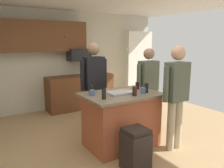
# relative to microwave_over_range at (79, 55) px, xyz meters

# --- Properties ---
(floor) EXTENTS (7.04, 7.04, 0.00)m
(floor) POSITION_rel_microwave_over_range_xyz_m (-0.60, -2.50, -1.45)
(floor) COLOR tan
(floor) RESTS_ON ground
(back_wall) EXTENTS (6.40, 0.10, 2.60)m
(back_wall) POSITION_rel_microwave_over_range_xyz_m (-0.60, 0.30, -0.15)
(back_wall) COLOR beige
(back_wall) RESTS_ON ground
(french_door_window_panel) EXTENTS (0.90, 0.06, 2.00)m
(french_door_window_panel) POSITION_rel_microwave_over_range_xyz_m (2.00, -0.10, -0.35)
(french_door_window_panel) COLOR white
(french_door_window_panel) RESTS_ON ground
(cabinet_run_upper) EXTENTS (2.40, 0.38, 0.75)m
(cabinet_run_upper) POSITION_rel_microwave_over_range_xyz_m (-1.00, 0.10, 0.48)
(cabinet_run_upper) COLOR brown
(cabinet_run_lower) EXTENTS (1.80, 0.63, 0.90)m
(cabinet_run_lower) POSITION_rel_microwave_over_range_xyz_m (0.00, -0.02, -1.00)
(cabinet_run_lower) COLOR brown
(cabinet_run_lower) RESTS_ON ground
(microwave_over_range) EXTENTS (0.56, 0.40, 0.32)m
(microwave_over_range) POSITION_rel_microwave_over_range_xyz_m (0.00, 0.00, 0.00)
(microwave_over_range) COLOR black
(kitchen_island) EXTENTS (1.30, 0.91, 0.94)m
(kitchen_island) POSITION_rel_microwave_over_range_xyz_m (-0.34, -2.51, -0.98)
(kitchen_island) COLOR #AD5638
(kitchen_island) RESTS_ON ground
(person_guest_by_door) EXTENTS (0.57, 0.23, 1.78)m
(person_guest_by_door) POSITION_rel_microwave_over_range_xyz_m (-0.44, -1.71, -0.41)
(person_guest_by_door) COLOR #4C5166
(person_guest_by_door) RESTS_ON ground
(person_guest_right) EXTENTS (0.57, 0.23, 1.74)m
(person_guest_right) POSITION_rel_microwave_over_range_xyz_m (0.35, -3.10, -0.44)
(person_guest_right) COLOR tan
(person_guest_right) RESTS_ON ground
(person_elder_center) EXTENTS (0.57, 0.22, 1.67)m
(person_elder_center) POSITION_rel_microwave_over_range_xyz_m (0.56, -2.16, -0.49)
(person_elder_center) COLOR #4C5166
(person_elder_center) RESTS_ON ground
(glass_stout_tall) EXTENTS (0.06, 0.06, 0.15)m
(glass_stout_tall) POSITION_rel_microwave_over_range_xyz_m (-0.78, -2.23, -0.44)
(glass_stout_tall) COLOR black
(glass_stout_tall) RESTS_ON kitchen_island
(tumbler_amber) EXTENTS (0.07, 0.07, 0.16)m
(tumbler_amber) POSITION_rel_microwave_over_range_xyz_m (-0.78, -2.69, -0.43)
(tumbler_amber) COLOR black
(tumbler_amber) RESTS_ON kitchen_island
(glass_pilsner) EXTENTS (0.07, 0.07, 0.16)m
(glass_pilsner) POSITION_rel_microwave_over_range_xyz_m (-0.25, -2.76, -0.43)
(glass_pilsner) COLOR #311B17
(glass_pilsner) RESTS_ON kitchen_island
(glass_dark_ale) EXTENTS (0.07, 0.07, 0.16)m
(glass_dark_ale) POSITION_rel_microwave_over_range_xyz_m (0.07, -2.68, -0.43)
(glass_dark_ale) COLOR black
(glass_dark_ale) RESTS_ON kitchen_island
(mug_ceramic_white) EXTENTS (0.13, 0.08, 0.09)m
(mug_ceramic_white) POSITION_rel_microwave_over_range_xyz_m (-0.83, -2.39, -0.47)
(mug_ceramic_white) COLOR #4C6B99
(mug_ceramic_white) RESTS_ON kitchen_island
(mug_blue_stoneware) EXTENTS (0.12, 0.08, 0.10)m
(mug_blue_stoneware) POSITION_rel_microwave_over_range_xyz_m (-0.04, -2.72, -0.46)
(mug_blue_stoneware) COLOR #4C6B99
(mug_blue_stoneware) RESTS_ON kitchen_island
(glass_short_whisky) EXTENTS (0.07, 0.07, 0.13)m
(glass_short_whisky) POSITION_rel_microwave_over_range_xyz_m (0.11, -2.38, -0.45)
(glass_short_whisky) COLOR black
(glass_short_whisky) RESTS_ON kitchen_island
(serving_tray) EXTENTS (0.44, 0.30, 0.04)m
(serving_tray) POSITION_rel_microwave_over_range_xyz_m (-0.38, -2.54, -0.49)
(serving_tray) COLOR #B7B7BC
(serving_tray) RESTS_ON kitchen_island
(trash_bin) EXTENTS (0.34, 0.34, 0.61)m
(trash_bin) POSITION_rel_microwave_over_range_xyz_m (-0.59, -3.25, -1.15)
(trash_bin) COLOR black
(trash_bin) RESTS_ON ground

